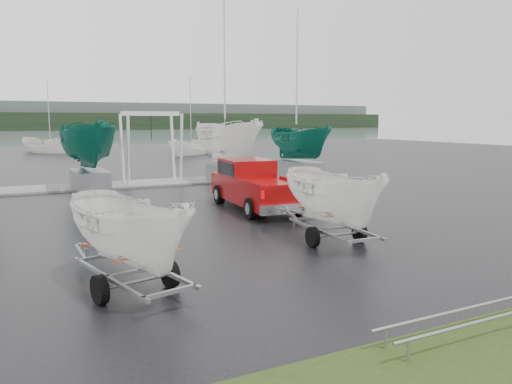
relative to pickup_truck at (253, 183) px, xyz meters
The scene contains 15 objects.
ground_plane 5.83m from the pickup_truck, 144.38° to the right, with size 120.00×120.00×0.00m, color black.
lake 96.78m from the pickup_truck, 92.76° to the left, with size 300.00×300.00×0.00m, color gray.
dock 10.77m from the pickup_truck, 115.76° to the left, with size 30.00×3.00×0.12m, color gray.
treeline 166.74m from the pickup_truck, 91.60° to the left, with size 300.00×8.00×6.00m, color black.
far_hill 174.77m from the pickup_truck, 91.53° to the left, with size 300.00×6.00×10.00m, color #4C5651.
pickup_truck is the anchor object (origin of this frame).
trailer_hitched 6.73m from the pickup_truck, 94.70° to the right, with size 1.91×3.68×5.19m.
trailer_parked 10.77m from the pickup_truck, 130.34° to the right, with size 1.98×3.77×4.85m.
boat_hoist 9.93m from the pickup_truck, 99.67° to the left, with size 3.30×2.18×4.12m.
keelboat_1 9.95m from the pickup_truck, 124.33° to the left, with size 2.49×3.20×7.71m.
keelboat_2 8.54m from the pickup_truck, 73.52° to the left, with size 2.55×3.20×10.72m.
keelboat_3 11.03m from the pickup_truck, 47.74° to the left, with size 2.20×3.20×10.37m.
moored_boat_1 41.80m from the pickup_truck, 96.21° to the left, with size 4.27×4.28×12.00m.
moored_boat_2 32.37m from the pickup_truck, 75.09° to the left, with size 3.70×3.68×11.46m.
moored_boat_3 54.42m from the pickup_truck, 67.99° to the left, with size 2.74×2.80×11.34m.
Camera 1 is at (-4.49, -15.09, 3.66)m, focal length 35.00 mm.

